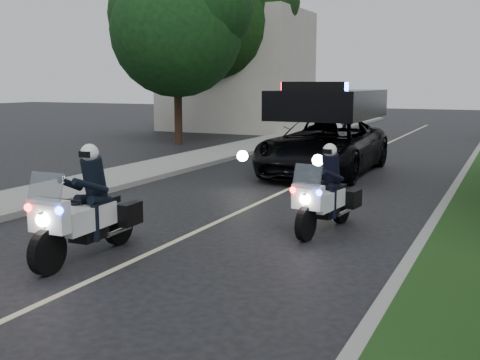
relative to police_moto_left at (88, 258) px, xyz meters
The scene contains 13 objects.
ground 1.34m from the police_moto_left, 54.37° to the right, with size 120.00×120.00×0.00m, color black.
curb_right 10.16m from the police_moto_left, 61.28° to the left, with size 0.20×60.00×0.15m, color gray.
curb_left 9.51m from the police_moto_left, 110.43° to the left, with size 0.20×60.00×0.15m, color gray.
sidewalk_left 9.95m from the police_moto_left, 116.38° to the left, with size 2.00×60.00×0.16m, color gray.
building_far 26.79m from the police_moto_left, 110.31° to the left, with size 8.00×6.00×7.00m, color #A8A396.
lane_marking 8.94m from the police_moto_left, 84.99° to the left, with size 0.12×50.00×0.01m, color #BFB78C.
police_moto_left is the anchor object (origin of this frame).
police_moto_right 4.51m from the police_moto_left, 48.19° to the left, with size 0.70×2.00×1.70m, color white, non-canonical shape.
police_suv 10.41m from the police_moto_left, 85.53° to the left, with size 2.93×6.33×3.08m, color black.
bicycle 22.17m from the police_moto_left, 94.24° to the left, with size 0.66×1.88×0.98m, color black.
cyclist 22.17m from the police_moto_left, 94.24° to the left, with size 0.59×0.40×1.65m, color black.
tree_left_near 17.90m from the police_moto_left, 116.42° to the left, with size 6.02×6.02×10.04m, color #143D15, non-canonical shape.
tree_left_far 25.35m from the police_moto_left, 111.08° to the left, with size 7.05×7.05×11.75m, color #143410, non-canonical shape.
Camera 1 is at (5.45, -6.23, 2.85)m, focal length 43.77 mm.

